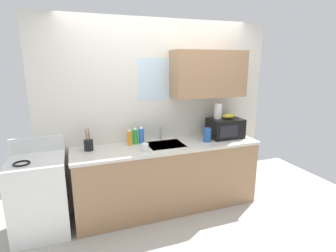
{
  "coord_description": "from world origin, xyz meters",
  "views": [
    {
      "loc": [
        -1.13,
        -3.08,
        1.95
      ],
      "look_at": [
        0.0,
        0.0,
        1.15
      ],
      "focal_mm": 28.2,
      "sensor_mm": 36.0,
      "label": 1
    }
  ],
  "objects_px": {
    "paper_towel_roll": "(218,111)",
    "cereal_canister": "(207,135)",
    "microwave": "(225,128)",
    "utensil_crock": "(89,145)",
    "dish_soap_bottle_blue": "(141,135)",
    "dish_soap_bottle_green": "(135,136)",
    "dish_soap_bottle_orange": "(130,137)",
    "mug_white": "(145,147)",
    "stove_range": "(40,196)",
    "banana_bunch": "(229,116)"
  },
  "relations": [
    {
      "from": "paper_towel_roll",
      "to": "cereal_canister",
      "type": "bearing_deg",
      "value": -147.99
    },
    {
      "from": "microwave",
      "to": "paper_towel_roll",
      "type": "xyz_separation_m",
      "value": [
        -0.1,
        0.05,
        0.24
      ]
    },
    {
      "from": "paper_towel_roll",
      "to": "utensil_crock",
      "type": "height_order",
      "value": "paper_towel_roll"
    },
    {
      "from": "microwave",
      "to": "dish_soap_bottle_blue",
      "type": "height_order",
      "value": "microwave"
    },
    {
      "from": "dish_soap_bottle_green",
      "to": "dish_soap_bottle_orange",
      "type": "bearing_deg",
      "value": -158.2
    },
    {
      "from": "mug_white",
      "to": "paper_towel_roll",
      "type": "bearing_deg",
      "value": 12.0
    },
    {
      "from": "dish_soap_bottle_blue",
      "to": "cereal_canister",
      "type": "height_order",
      "value": "dish_soap_bottle_blue"
    },
    {
      "from": "stove_range",
      "to": "dish_soap_bottle_blue",
      "type": "height_order",
      "value": "dish_soap_bottle_blue"
    },
    {
      "from": "dish_soap_bottle_green",
      "to": "utensil_crock",
      "type": "bearing_deg",
      "value": -174.05
    },
    {
      "from": "dish_soap_bottle_blue",
      "to": "dish_soap_bottle_orange",
      "type": "relative_size",
      "value": 1.05
    },
    {
      "from": "stove_range",
      "to": "mug_white",
      "type": "xyz_separation_m",
      "value": [
        1.22,
        -0.14,
        0.49
      ]
    },
    {
      "from": "dish_soap_bottle_blue",
      "to": "utensil_crock",
      "type": "xyz_separation_m",
      "value": [
        -0.68,
        -0.07,
        -0.04
      ]
    },
    {
      "from": "paper_towel_roll",
      "to": "dish_soap_bottle_orange",
      "type": "relative_size",
      "value": 0.98
    },
    {
      "from": "dish_soap_bottle_orange",
      "to": "microwave",
      "type": "bearing_deg",
      "value": -4.21
    },
    {
      "from": "dish_soap_bottle_orange",
      "to": "cereal_canister",
      "type": "xyz_separation_m",
      "value": [
        1.02,
        -0.2,
        -0.01
      ]
    },
    {
      "from": "stove_range",
      "to": "dish_soap_bottle_green",
      "type": "xyz_separation_m",
      "value": [
        1.17,
        0.18,
        0.55
      ]
    },
    {
      "from": "paper_towel_roll",
      "to": "utensil_crock",
      "type": "bearing_deg",
      "value": 179.36
    },
    {
      "from": "microwave",
      "to": "utensil_crock",
      "type": "relative_size",
      "value": 1.64
    },
    {
      "from": "dish_soap_bottle_orange",
      "to": "utensil_crock",
      "type": "bearing_deg",
      "value": -176.8
    },
    {
      "from": "stove_range",
      "to": "banana_bunch",
      "type": "distance_m",
      "value": 2.61
    },
    {
      "from": "mug_white",
      "to": "banana_bunch",
      "type": "bearing_deg",
      "value": 8.45
    },
    {
      "from": "cereal_canister",
      "to": "utensil_crock",
      "type": "xyz_separation_m",
      "value": [
        -1.53,
        0.17,
        -0.02
      ]
    },
    {
      "from": "cereal_canister",
      "to": "paper_towel_roll",
      "type": "bearing_deg",
      "value": 32.01
    },
    {
      "from": "dish_soap_bottle_blue",
      "to": "cereal_canister",
      "type": "relative_size",
      "value": 1.26
    },
    {
      "from": "dish_soap_bottle_green",
      "to": "cereal_canister",
      "type": "height_order",
      "value": "dish_soap_bottle_green"
    },
    {
      "from": "dish_soap_bottle_green",
      "to": "mug_white",
      "type": "bearing_deg",
      "value": -81.95
    },
    {
      "from": "paper_towel_roll",
      "to": "dish_soap_bottle_blue",
      "type": "height_order",
      "value": "paper_towel_roll"
    },
    {
      "from": "microwave",
      "to": "dish_soap_bottle_green",
      "type": "distance_m",
      "value": 1.28
    },
    {
      "from": "dish_soap_bottle_green",
      "to": "mug_white",
      "type": "distance_m",
      "value": 0.33
    },
    {
      "from": "stove_range",
      "to": "mug_white",
      "type": "relative_size",
      "value": 11.37
    },
    {
      "from": "cereal_canister",
      "to": "utensil_crock",
      "type": "height_order",
      "value": "utensil_crock"
    },
    {
      "from": "cereal_canister",
      "to": "dish_soap_bottle_blue",
      "type": "bearing_deg",
      "value": 164.03
    },
    {
      "from": "dish_soap_bottle_orange",
      "to": "mug_white",
      "type": "relative_size",
      "value": 2.36
    },
    {
      "from": "banana_bunch",
      "to": "utensil_crock",
      "type": "height_order",
      "value": "banana_bunch"
    },
    {
      "from": "dish_soap_bottle_orange",
      "to": "paper_towel_roll",
      "type": "bearing_deg",
      "value": -2.2
    },
    {
      "from": "banana_bunch",
      "to": "dish_soap_bottle_blue",
      "type": "xyz_separation_m",
      "value": [
        -1.24,
        0.14,
        -0.19
      ]
    },
    {
      "from": "banana_bunch",
      "to": "cereal_canister",
      "type": "xyz_separation_m",
      "value": [
        -0.39,
        -0.1,
        -0.21
      ]
    },
    {
      "from": "paper_towel_roll",
      "to": "microwave",
      "type": "bearing_deg",
      "value": -27.38
    },
    {
      "from": "dish_soap_bottle_orange",
      "to": "utensil_crock",
      "type": "distance_m",
      "value": 0.51
    },
    {
      "from": "banana_bunch",
      "to": "mug_white",
      "type": "distance_m",
      "value": 1.32
    },
    {
      "from": "dish_soap_bottle_blue",
      "to": "cereal_canister",
      "type": "xyz_separation_m",
      "value": [
        0.85,
        -0.24,
        -0.02
      ]
    },
    {
      "from": "stove_range",
      "to": "dish_soap_bottle_green",
      "type": "relative_size",
      "value": 4.65
    },
    {
      "from": "stove_range",
      "to": "dish_soap_bottle_orange",
      "type": "bearing_deg",
      "value": 7.56
    },
    {
      "from": "mug_white",
      "to": "dish_soap_bottle_orange",
      "type": "bearing_deg",
      "value": 114.09
    },
    {
      "from": "banana_bunch",
      "to": "paper_towel_roll",
      "type": "xyz_separation_m",
      "value": [
        -0.15,
        0.05,
        0.08
      ]
    },
    {
      "from": "dish_soap_bottle_green",
      "to": "utensil_crock",
      "type": "height_order",
      "value": "utensil_crock"
    },
    {
      "from": "stove_range",
      "to": "cereal_canister",
      "type": "height_order",
      "value": "cereal_canister"
    },
    {
      "from": "dish_soap_bottle_orange",
      "to": "mug_white",
      "type": "bearing_deg",
      "value": -65.91
    },
    {
      "from": "paper_towel_roll",
      "to": "dish_soap_bottle_green",
      "type": "distance_m",
      "value": 1.21
    },
    {
      "from": "banana_bunch",
      "to": "dish_soap_bottle_green",
      "type": "xyz_separation_m",
      "value": [
        -1.32,
        0.13,
        -0.2
      ]
    }
  ]
}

